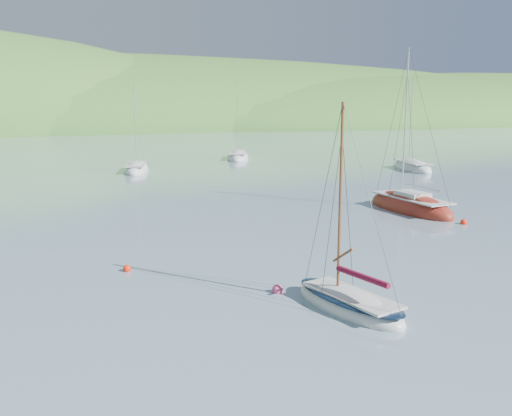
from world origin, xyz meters
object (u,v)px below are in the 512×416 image
object	(u,v)px
distant_sloop_a	(136,170)
distant_sloop_b	(238,158)
distant_sloop_d	(412,168)
daysailer_white	(349,304)
sloop_red	(410,208)

from	to	relation	value
distant_sloop_a	distant_sloop_b	distance (m)	17.66
distant_sloop_d	distant_sloop_b	bearing A→B (deg)	140.98
daysailer_white	sloop_red	xyz separation A→B (m)	(14.35, 16.13, 0.03)
distant_sloop_b	distant_sloop_a	bearing A→B (deg)	-129.93
distant_sloop_d	daysailer_white	bearing A→B (deg)	-116.78
sloop_red	distant_sloop_b	bearing A→B (deg)	86.92
daysailer_white	distant_sloop_a	xyz separation A→B (m)	(-1.15, 46.55, -0.02)
daysailer_white	distant_sloop_d	xyz separation A→B (m)	(29.31, 36.81, -0.01)
sloop_red	distant_sloop_a	xyz separation A→B (m)	(-15.50, 30.42, -0.05)
daysailer_white	distant_sloop_b	world-z (taller)	distant_sloop_b
distant_sloop_b	daysailer_white	bearing A→B (deg)	-84.48
sloop_red	distant_sloop_a	bearing A→B (deg)	113.55
sloop_red	distant_sloop_a	world-z (taller)	sloop_red
sloop_red	distant_sloop_b	size ratio (longest dim) A/B	1.09
sloop_red	distant_sloop_b	distance (m)	39.32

